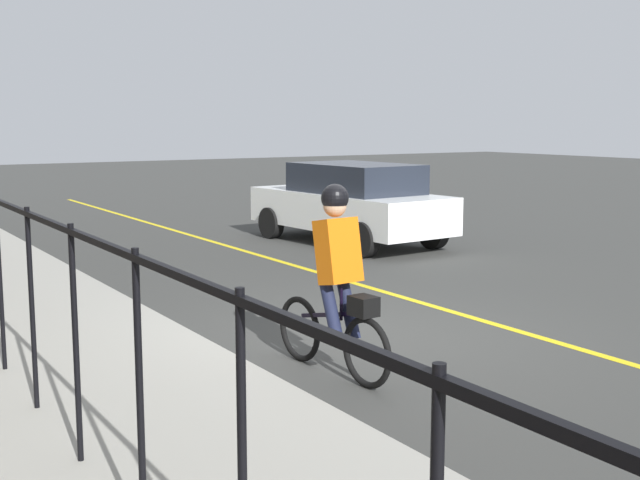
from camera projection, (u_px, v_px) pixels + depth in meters
The scene contains 5 objects.
ground_plane at pixel (368, 336), 9.18m from camera, with size 80.00×80.00×0.00m, color #383836.
lane_line_centre at pixel (474, 318), 10.03m from camera, with size 36.00×0.12×0.01m, color yellow.
sidewalk at pixel (61, 381), 7.38m from camera, with size 40.00×3.20×0.15m, color gray.
cyclist_lead at pixel (337, 282), 7.65m from camera, with size 1.71×0.39×1.83m.
patrol_sedan at pixel (351, 202), 16.00m from camera, with size 4.52×2.18×1.58m.
Camera 1 is at (-7.26, 5.22, 2.40)m, focal length 45.93 mm.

